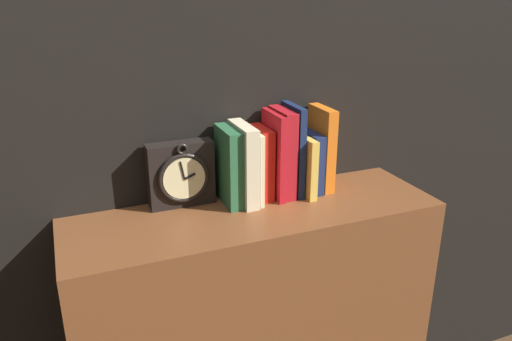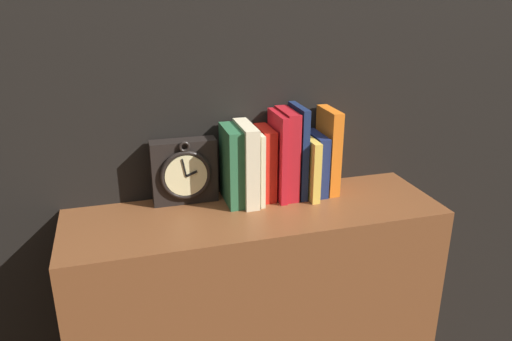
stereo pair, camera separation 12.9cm
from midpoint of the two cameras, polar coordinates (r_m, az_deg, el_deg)
wall_back at (r=1.39m, az=-5.61°, el=12.46°), size 6.00×0.05×2.60m
clock at (r=1.36m, az=-11.24°, el=-0.51°), size 0.18×0.07×0.18m
book_slot0_green at (r=1.35m, az=-5.81°, el=0.41°), size 0.04×0.13×0.21m
book_slot1_cream at (r=1.35m, az=-4.16°, el=0.69°), size 0.04×0.15×0.22m
book_slot2_cream at (r=1.37m, az=-3.00°, el=0.54°), size 0.01×0.14×0.20m
book_slot3_red at (r=1.39m, az=-2.05°, el=0.85°), size 0.04×0.11×0.20m
book_slot4_red at (r=1.39m, az=-0.64°, el=1.71°), size 0.02×0.13×0.24m
book_slot5_red at (r=1.40m, az=0.39°, el=1.99°), size 0.04×0.13×0.25m
book_slot6_navy at (r=1.41m, az=1.61°, el=2.34°), size 0.02×0.13×0.26m
book_slot7_yellow at (r=1.42m, az=2.75°, el=0.66°), size 0.02×0.15×0.17m
book_slot8_navy at (r=1.45m, az=3.67°, el=1.02°), size 0.03×0.13×0.17m
book_slot9_orange at (r=1.45m, az=4.98°, el=2.51°), size 0.03×0.12×0.24m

